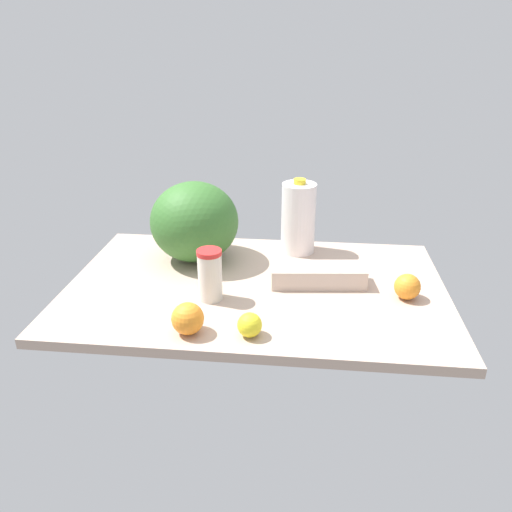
% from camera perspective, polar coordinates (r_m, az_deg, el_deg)
% --- Properties ---
extents(countertop, '(1.20, 0.76, 0.03)m').
position_cam_1_polar(countertop, '(1.61, -0.00, -3.74)').
color(countertop, tan).
rests_on(countertop, ground).
extents(milk_jug, '(0.12, 0.12, 0.27)m').
position_cam_1_polar(milk_jug, '(1.80, 4.86, 4.36)').
color(milk_jug, white).
rests_on(milk_jug, countertop).
extents(egg_carton, '(0.31, 0.13, 0.06)m').
position_cam_1_polar(egg_carton, '(1.60, 7.09, -2.19)').
color(egg_carton, beige).
rests_on(egg_carton, countertop).
extents(tumbler_cup, '(0.07, 0.07, 0.16)m').
position_cam_1_polar(tumbler_cup, '(1.49, -5.28, -2.15)').
color(tumbler_cup, silver).
rests_on(tumbler_cup, countertop).
extents(watermelon, '(0.30, 0.30, 0.28)m').
position_cam_1_polar(watermelon, '(1.74, -7.04, 3.91)').
color(watermelon, '#356A2B').
rests_on(watermelon, countertop).
extents(orange_near_front, '(0.08, 0.08, 0.08)m').
position_cam_1_polar(orange_near_front, '(1.57, 16.91, -3.38)').
color(orange_near_front, orange).
rests_on(orange_near_front, countertop).
extents(orange_loose, '(0.09, 0.09, 0.09)m').
position_cam_1_polar(orange_loose, '(1.35, -7.81, -7.10)').
color(orange_loose, orange).
rests_on(orange_loose, countertop).
extents(lemon_beside_bowl, '(0.07, 0.07, 0.07)m').
position_cam_1_polar(lemon_beside_bowl, '(1.33, -0.74, -7.88)').
color(lemon_beside_bowl, yellow).
rests_on(lemon_beside_bowl, countertop).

